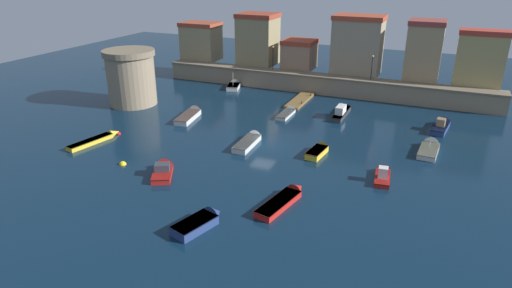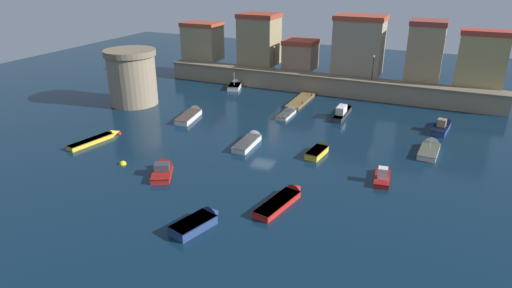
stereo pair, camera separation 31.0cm
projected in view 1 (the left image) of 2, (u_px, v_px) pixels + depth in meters
ground_plane at (263, 144)px, 50.02m from camera, size 130.13×130.13×0.00m
quay_wall at (319, 84)px, 68.93m from camera, size 52.51×2.91×2.86m
old_town_backdrop at (326, 46)px, 70.18m from camera, size 51.63×5.66×9.02m
fortress_tower at (131, 77)px, 62.49m from camera, size 7.21×7.21×7.81m
pier_dock at (300, 100)px, 65.13m from camera, size 2.10×8.61×0.70m
quay_lamp_0 at (273, 54)px, 70.31m from camera, size 0.32×0.32×3.88m
quay_lamp_1 at (372, 64)px, 64.61m from camera, size 0.32×0.32×3.64m
moored_boat_0 at (319, 150)px, 47.38m from camera, size 1.84×4.33×1.33m
moored_boat_1 at (191, 114)px, 58.49m from camera, size 2.75×6.74×1.65m
moored_boat_2 at (288, 112)px, 59.65m from camera, size 1.42×5.34×1.32m
moored_boat_3 at (430, 147)px, 48.24m from camera, size 2.14×5.65×2.43m
moored_boat_4 at (286, 198)px, 37.93m from camera, size 2.74×6.78×1.44m
moored_boat_5 at (234, 86)px, 71.95m from camera, size 2.85×4.42×3.29m
moored_boat_6 at (202, 221)px, 34.44m from camera, size 2.95×4.88×1.64m
moored_boat_7 at (343, 111)px, 59.14m from camera, size 1.26×7.41×2.20m
moored_boat_8 at (442, 125)px, 54.54m from camera, size 2.35×6.19×2.01m
moored_boat_9 at (98, 139)px, 50.61m from camera, size 2.36×6.98×1.05m
moored_boat_10 at (163, 169)px, 43.00m from camera, size 3.63×4.82×1.80m
moored_boat_11 at (251, 140)px, 50.15m from camera, size 1.81×6.30×1.52m
moored_boat_12 at (383, 174)px, 42.13m from camera, size 1.81×4.61×1.93m
mooring_buoy_0 at (119, 134)px, 52.80m from camera, size 0.50×0.50×0.50m
mooring_buoy_1 at (123, 165)px, 44.91m from camera, size 0.72×0.72×0.72m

